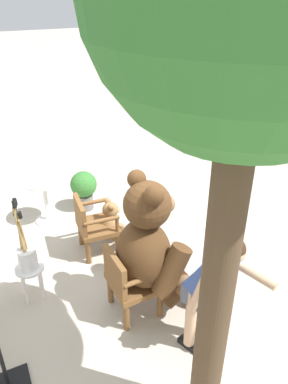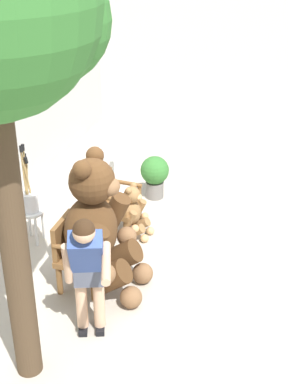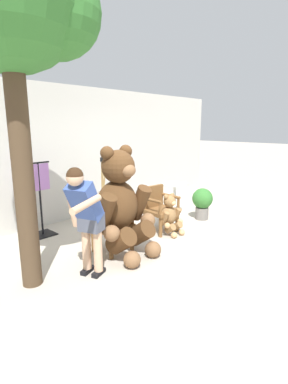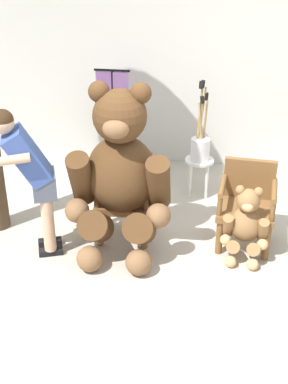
{
  "view_description": "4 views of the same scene",
  "coord_description": "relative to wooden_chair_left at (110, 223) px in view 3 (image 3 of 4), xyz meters",
  "views": [
    {
      "loc": [
        -3.55,
        1.67,
        3.38
      ],
      "look_at": [
        0.37,
        -0.22,
        0.94
      ],
      "focal_mm": 35.0,
      "sensor_mm": 36.0,
      "label": 1
    },
    {
      "loc": [
        -5.37,
        -1.82,
        3.89
      ],
      "look_at": [
        0.37,
        -0.06,
        0.82
      ],
      "focal_mm": 50.0,
      "sensor_mm": 36.0,
      "label": 2
    },
    {
      "loc": [
        -3.64,
        -3.08,
        2.01
      ],
      "look_at": [
        0.12,
        0.37,
        0.86
      ],
      "focal_mm": 28.0,
      "sensor_mm": 36.0,
      "label": 3
    },
    {
      "loc": [
        0.28,
        -4.34,
        3.1
      ],
      "look_at": [
        -0.38,
        0.14,
        0.67
      ],
      "focal_mm": 50.0,
      "sensor_mm": 36.0,
      "label": 4
    }
  ],
  "objects": [
    {
      "name": "ground_plane",
      "position": [
        0.62,
        -0.44,
        -0.46
      ],
      "size": [
        60.0,
        60.0,
        0.0
      ],
      "primitive_type": "plane",
      "color": "#B2A899"
    },
    {
      "name": "person_visitor",
      "position": [
        -0.81,
        -0.48,
        0.45
      ],
      "size": [
        0.73,
        0.65,
        1.52
      ],
      "color": "black",
      "rests_on": "ground"
    },
    {
      "name": "potted_plant",
      "position": [
        2.42,
        -0.24,
        -0.07
      ],
      "size": [
        0.44,
        0.44,
        0.68
      ],
      "color": "slate",
      "rests_on": "ground"
    },
    {
      "name": "wooden_chair_right",
      "position": [
        1.24,
        -0.0,
        0.0
      ],
      "size": [
        0.6,
        0.56,
        0.86
      ],
      "color": "brown",
      "rests_on": "ground"
    },
    {
      "name": "teddy_bear_small",
      "position": [
        1.23,
        -0.28,
        -0.08
      ],
      "size": [
        0.46,
        0.45,
        0.77
      ],
      "color": "olive",
      "rests_on": "ground"
    },
    {
      "name": "wooden_chair_left",
      "position": [
        0.0,
        0.0,
        0.0
      ],
      "size": [
        0.57,
        0.53,
        0.86
      ],
      "color": "brown",
      "rests_on": "ground"
    },
    {
      "name": "back_wall",
      "position": [
        0.62,
        1.96,
        0.94
      ],
      "size": [
        10.0,
        0.16,
        2.8
      ],
      "primitive_type": "cube",
      "color": "beige",
      "rests_on": "ground"
    },
    {
      "name": "teddy_bear_large",
      "position": [
        0.0,
        -0.27,
        0.38
      ],
      "size": [
        1.03,
        0.97,
        1.71
      ],
      "color": "#4C3019",
      "rests_on": "ground"
    },
    {
      "name": "clothing_display_stand",
      "position": [
        -0.41,
        1.44,
        0.26
      ],
      "size": [
        0.44,
        0.4,
        1.36
      ],
      "color": "black",
      "rests_on": "ground"
    },
    {
      "name": "patio_tree",
      "position": [
        -1.33,
        -0.12,
        2.84
      ],
      "size": [
        1.77,
        1.68,
        4.23
      ],
      "color": "#473523",
      "rests_on": "ground"
    },
    {
      "name": "white_stool",
      "position": [
        0.71,
        0.97,
        -0.11
      ],
      "size": [
        0.34,
        0.34,
        0.46
      ],
      "color": "white",
      "rests_on": "ground"
    },
    {
      "name": "brush_bucket",
      "position": [
        0.71,
        0.97,
        0.19
      ],
      "size": [
        0.22,
        0.22,
        0.95
      ],
      "color": "white",
      "rests_on": "white_stool"
    },
    {
      "name": "round_side_table",
      "position": [
        2.31,
        0.43,
        -0.01
      ],
      "size": [
        0.56,
        0.56,
        0.72
      ],
      "color": "white",
      "rests_on": "ground"
    }
  ]
}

